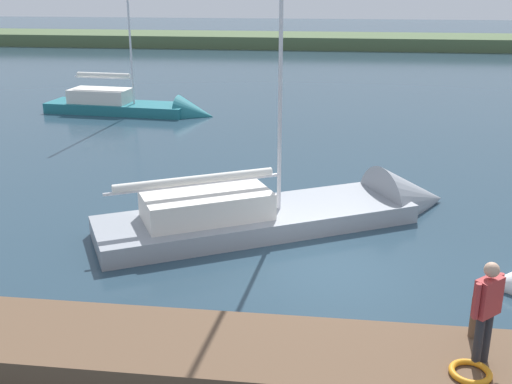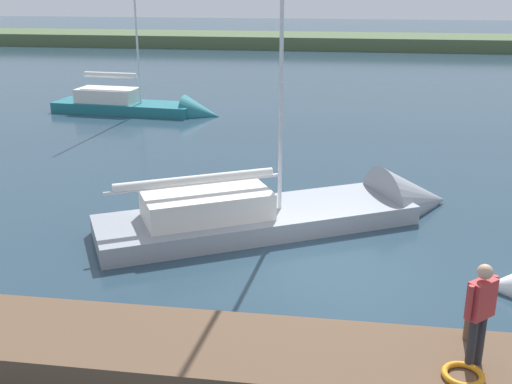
% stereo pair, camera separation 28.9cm
% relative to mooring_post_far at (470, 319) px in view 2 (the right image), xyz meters
% --- Properties ---
extents(ground_plane, '(200.00, 200.00, 0.00)m').
position_rel_mooring_post_far_xyz_m(ground_plane, '(2.52, -3.64, -1.02)').
color(ground_plane, '#263D4C').
extents(far_shoreline, '(180.00, 8.00, 2.40)m').
position_rel_mooring_post_far_xyz_m(far_shoreline, '(2.52, -55.17, -1.02)').
color(far_shoreline, '#4C603D').
rests_on(far_shoreline, ground_plane).
extents(dock_pier, '(25.16, 2.07, 0.64)m').
position_rel_mooring_post_far_xyz_m(dock_pier, '(2.52, 0.72, -0.70)').
color(dock_pier, brown).
rests_on(dock_pier, ground_plane).
extents(mooring_post_far, '(0.18, 0.18, 0.77)m').
position_rel_mooring_post_far_xyz_m(mooring_post_far, '(0.00, 0.00, 0.00)').
color(mooring_post_far, brown).
rests_on(mooring_post_far, dock_pier).
extents(life_ring_buoy, '(0.66, 0.66, 0.10)m').
position_rel_mooring_post_far_xyz_m(life_ring_buoy, '(0.27, 1.14, -0.33)').
color(life_ring_buoy, orange).
rests_on(life_ring_buoy, dock_pier).
extents(sailboat_far_right, '(8.86, 2.80, 11.21)m').
position_rel_mooring_post_far_xyz_m(sailboat_far_right, '(12.41, -20.39, -0.86)').
color(sailboat_far_right, '#1E6B75').
rests_on(sailboat_far_right, ground_plane).
extents(sailboat_far_left, '(10.32, 7.03, 11.66)m').
position_rel_mooring_post_far_xyz_m(sailboat_far_left, '(2.96, -6.73, -0.80)').
color(sailboat_far_left, gray).
rests_on(sailboat_far_left, ground_plane).
extents(person_on_dock, '(0.51, 0.48, 1.77)m').
position_rel_mooring_post_far_xyz_m(person_on_dock, '(0.06, 0.78, 0.64)').
color(person_on_dock, '#28282D').
rests_on(person_on_dock, dock_pier).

